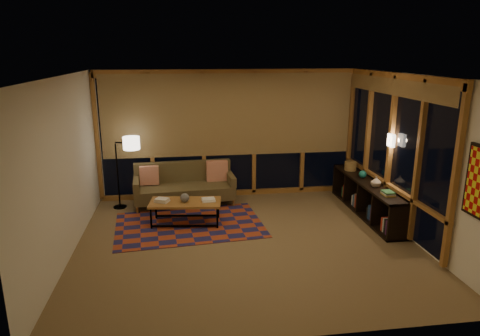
{
  "coord_description": "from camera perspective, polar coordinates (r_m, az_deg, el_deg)",
  "views": [
    {
      "loc": [
        -1.0,
        -6.42,
        3.04
      ],
      "look_at": [
        -0.02,
        0.63,
        1.1
      ],
      "focal_mm": 32.0,
      "sensor_mm": 36.0,
      "label": 1
    }
  ],
  "objects": [
    {
      "name": "floor",
      "position": [
        7.18,
        0.84,
        -9.84
      ],
      "size": [
        5.5,
        5.0,
        0.01
      ],
      "primitive_type": "cube",
      "color": "#987650",
      "rests_on": "ground"
    },
    {
      "name": "ceiling",
      "position": [
        6.51,
        0.93,
        12.23
      ],
      "size": [
        5.5,
        5.0,
        0.01
      ],
      "primitive_type": "cube",
      "color": "beige",
      "rests_on": "walls"
    },
    {
      "name": "walls",
      "position": [
        6.71,
        0.88,
        0.65
      ],
      "size": [
        5.51,
        5.01,
        2.7
      ],
      "color": "white",
      "rests_on": "floor"
    },
    {
      "name": "window_wall_back",
      "position": [
        9.07,
        -1.47,
        4.49
      ],
      "size": [
        5.3,
        0.16,
        2.6
      ],
      "primitive_type": null,
      "color": "#A97D34",
      "rests_on": "walls"
    },
    {
      "name": "window_wall_right",
      "position": [
        8.11,
        19.28,
        2.33
      ],
      "size": [
        0.16,
        3.7,
        2.6
      ],
      "primitive_type": null,
      "color": "#A97D34",
      "rests_on": "walls"
    },
    {
      "name": "wall_sconce",
      "position": [
        7.91,
        19.51,
        3.49
      ],
      "size": [
        0.12,
        0.18,
        0.22
      ],
      "primitive_type": null,
      "color": "white",
      "rests_on": "walls"
    },
    {
      "name": "sofa",
      "position": [
        8.81,
        -7.42,
        -2.27
      ],
      "size": [
        2.05,
        0.95,
        0.82
      ],
      "primitive_type": null,
      "rotation": [
        0.0,
        0.0,
        0.07
      ],
      "color": "brown",
      "rests_on": "floor"
    },
    {
      "name": "pillow_left",
      "position": [
        8.86,
        -11.99,
        -1.09
      ],
      "size": [
        0.38,
        0.13,
        0.38
      ],
      "primitive_type": null,
      "rotation": [
        0.0,
        0.0,
        0.01
      ],
      "color": "#DE4527",
      "rests_on": "sofa"
    },
    {
      "name": "pillow_right",
      "position": [
        8.99,
        -3.08,
        -0.34
      ],
      "size": [
        0.45,
        0.16,
        0.44
      ],
      "primitive_type": null,
      "rotation": [
        0.0,
        0.0,
        0.02
      ],
      "color": "#DE4527",
      "rests_on": "sofa"
    },
    {
      "name": "area_rug",
      "position": [
        7.88,
        -6.76,
        -7.52
      ],
      "size": [
        2.75,
        1.97,
        0.01
      ],
      "primitive_type": "cube",
      "rotation": [
        0.0,
        0.0,
        0.09
      ],
      "color": "#A53D1F",
      "rests_on": "floor"
    },
    {
      "name": "coffee_table",
      "position": [
        7.89,
        -7.25,
        -5.9
      ],
      "size": [
        1.34,
        0.74,
        0.43
      ],
      "primitive_type": null,
      "rotation": [
        0.0,
        0.0,
        -0.12
      ],
      "color": "#A97D34",
      "rests_on": "floor"
    },
    {
      "name": "book_stack_a",
      "position": [
        7.85,
        -10.36,
        -4.22
      ],
      "size": [
        0.3,
        0.28,
        0.07
      ],
      "primitive_type": null,
      "rotation": [
        0.0,
        0.0,
        -0.46
      ],
      "color": "white",
      "rests_on": "coffee_table"
    },
    {
      "name": "book_stack_b",
      "position": [
        7.78,
        -4.23,
        -4.26
      ],
      "size": [
        0.24,
        0.2,
        0.05
      ],
      "primitive_type": null,
      "rotation": [
        0.0,
        0.0,
        0.09
      ],
      "color": "white",
      "rests_on": "coffee_table"
    },
    {
      "name": "ceramic_pot",
      "position": [
        7.77,
        -7.38,
        -3.93
      ],
      "size": [
        0.19,
        0.19,
        0.16
      ],
      "primitive_type": "sphere",
      "rotation": [
        0.0,
        0.0,
        -0.17
      ],
      "color": "#252629",
      "rests_on": "coffee_table"
    },
    {
      "name": "floor_lamp",
      "position": [
        8.8,
        -16.02,
        -0.55
      ],
      "size": [
        0.57,
        0.47,
        1.47
      ],
      "primitive_type": null,
      "rotation": [
        0.0,
        0.0,
        -0.35
      ],
      "color": "black",
      "rests_on": "floor"
    },
    {
      "name": "bookshelf",
      "position": [
        8.6,
        16.5,
        -3.81
      ],
      "size": [
        0.4,
        2.61,
        0.65
      ],
      "primitive_type": null,
      "color": "black",
      "rests_on": "floor"
    },
    {
      "name": "basket",
      "position": [
        9.19,
        14.52,
        0.27
      ],
      "size": [
        0.29,
        0.29,
        0.18
      ],
      "primitive_type": "cylinder",
      "rotation": [
        0.0,
        0.0,
        -0.24
      ],
      "color": "#A2833D",
      "rests_on": "bookshelf"
    },
    {
      "name": "teal_bowl",
      "position": [
        8.7,
        16.04,
        -0.8
      ],
      "size": [
        0.17,
        0.17,
        0.15
      ],
      "primitive_type": "sphere",
      "rotation": [
        0.0,
        0.0,
        -0.12
      ],
      "color": "#176C60",
      "rests_on": "bookshelf"
    },
    {
      "name": "vase",
      "position": [
        8.18,
        17.68,
        -1.75
      ],
      "size": [
        0.2,
        0.2,
        0.2
      ],
      "primitive_type": "imported",
      "rotation": [
        0.0,
        0.0,
        0.08
      ],
      "color": "tan",
      "rests_on": "bookshelf"
    },
    {
      "name": "shelf_book_stack",
      "position": [
        7.79,
        19.13,
        -3.19
      ],
      "size": [
        0.25,
        0.3,
        0.08
      ],
      "primitive_type": null,
      "rotation": [
        0.0,
        0.0,
        -0.3
      ],
      "color": "white",
      "rests_on": "bookshelf"
    }
  ]
}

